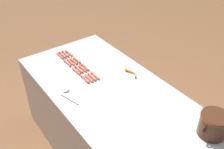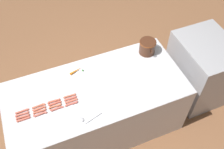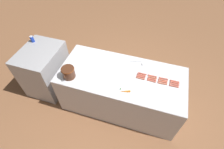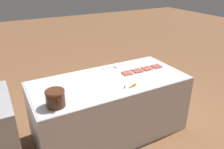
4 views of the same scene
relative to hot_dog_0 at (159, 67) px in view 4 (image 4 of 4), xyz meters
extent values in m
plane|color=brown|center=(0.00, 0.87, -0.91)|extent=(20.00, 20.00, 0.00)
cube|color=#BCBCC1|center=(0.00, 0.87, -0.46)|extent=(1.02, 2.20, 0.90)
cube|color=silver|center=(0.00, 0.87, -0.01)|extent=(1.00, 2.15, 0.00)
cylinder|color=#C55F4C|center=(0.00, 0.00, 0.00)|extent=(0.03, 0.13, 0.02)
sphere|color=#C55F4C|center=(0.00, -0.07, 0.00)|extent=(0.02, 0.02, 0.02)
sphere|color=#C55F4C|center=(0.00, 0.07, 0.00)|extent=(0.02, 0.02, 0.02)
cylinder|color=#C6674B|center=(0.00, 0.18, 0.00)|extent=(0.03, 0.13, 0.02)
sphere|color=#C6674B|center=(0.00, 0.12, 0.00)|extent=(0.02, 0.02, 0.02)
sphere|color=#C6674B|center=(0.00, 0.25, 0.00)|extent=(0.02, 0.02, 0.02)
cylinder|color=#CB604A|center=(0.00, 0.36, 0.00)|extent=(0.03, 0.13, 0.02)
sphere|color=#CB604A|center=(0.01, 0.30, 0.00)|extent=(0.02, 0.02, 0.02)
sphere|color=#CB604A|center=(0.00, 0.43, 0.00)|extent=(0.02, 0.02, 0.02)
cylinder|color=#C0654C|center=(0.00, 0.55, 0.00)|extent=(0.03, 0.13, 0.02)
sphere|color=#C0654C|center=(0.00, 0.48, 0.00)|extent=(0.02, 0.02, 0.02)
sphere|color=#C0654C|center=(0.00, 0.61, 0.00)|extent=(0.02, 0.02, 0.02)
cylinder|color=#C76250|center=(0.04, -0.01, 0.00)|extent=(0.03, 0.13, 0.02)
sphere|color=#C76250|center=(0.04, -0.07, 0.00)|extent=(0.02, 0.02, 0.02)
sphere|color=#C76250|center=(0.03, 0.06, 0.00)|extent=(0.02, 0.02, 0.02)
cylinder|color=#C86249|center=(0.04, 0.18, 0.00)|extent=(0.03, 0.13, 0.02)
sphere|color=#C86249|center=(0.03, 0.12, 0.00)|extent=(0.02, 0.02, 0.02)
sphere|color=#C86249|center=(0.04, 0.25, 0.00)|extent=(0.02, 0.02, 0.02)
cylinder|color=#CB5B47|center=(0.04, 0.36, 0.00)|extent=(0.03, 0.13, 0.02)
sphere|color=#CB5B47|center=(0.03, 0.30, 0.00)|extent=(0.02, 0.02, 0.02)
sphere|color=#CB5B47|center=(0.04, 0.43, 0.00)|extent=(0.02, 0.02, 0.02)
cylinder|color=#CD5C4B|center=(0.04, 0.55, 0.00)|extent=(0.03, 0.13, 0.02)
sphere|color=#CD5C4B|center=(0.04, 0.48, 0.00)|extent=(0.02, 0.02, 0.02)
sphere|color=#CD5C4B|center=(0.04, 0.61, 0.00)|extent=(0.02, 0.02, 0.02)
cylinder|color=#C05C48|center=(0.08, -0.01, 0.00)|extent=(0.03, 0.13, 0.02)
sphere|color=#C05C48|center=(0.08, -0.07, 0.00)|extent=(0.02, 0.02, 0.02)
sphere|color=#C05C48|center=(0.07, 0.06, 0.00)|extent=(0.02, 0.02, 0.02)
cylinder|color=#C9654C|center=(0.07, 0.18, 0.00)|extent=(0.03, 0.13, 0.02)
sphere|color=#C9654C|center=(0.08, 0.12, 0.00)|extent=(0.02, 0.02, 0.02)
sphere|color=#C9654C|center=(0.07, 0.25, 0.00)|extent=(0.02, 0.02, 0.02)
cylinder|color=#C16547|center=(0.07, 0.36, 0.00)|extent=(0.03, 0.13, 0.02)
sphere|color=#C16547|center=(0.08, 0.29, 0.00)|extent=(0.02, 0.02, 0.02)
sphere|color=#C16547|center=(0.07, 0.42, 0.00)|extent=(0.02, 0.02, 0.02)
cylinder|color=#CC654D|center=(0.07, 0.55, 0.00)|extent=(0.03, 0.13, 0.02)
sphere|color=#CC654D|center=(0.07, 0.48, 0.00)|extent=(0.02, 0.02, 0.02)
sphere|color=#CC654D|center=(0.08, 0.61, 0.00)|extent=(0.02, 0.02, 0.02)
cylinder|color=#C75C49|center=(0.11, 0.00, 0.00)|extent=(0.02, 0.13, 0.02)
sphere|color=#C75C49|center=(0.11, -0.07, 0.00)|extent=(0.02, 0.02, 0.02)
sphere|color=#C75C49|center=(0.11, 0.06, 0.00)|extent=(0.02, 0.02, 0.02)
cylinder|color=#C46051|center=(0.11, 0.18, 0.00)|extent=(0.03, 0.13, 0.02)
sphere|color=#C46051|center=(0.11, 0.11, 0.00)|extent=(0.02, 0.02, 0.02)
sphere|color=#C46051|center=(0.12, 0.24, 0.00)|extent=(0.02, 0.02, 0.02)
cylinder|color=#C25C4D|center=(0.11, 0.37, 0.00)|extent=(0.03, 0.13, 0.02)
sphere|color=#C25C4D|center=(0.11, 0.30, 0.00)|extent=(0.02, 0.02, 0.02)
sphere|color=#C25C4D|center=(0.11, 0.43, 0.00)|extent=(0.02, 0.02, 0.02)
cylinder|color=#C4594B|center=(0.11, 0.54, 0.00)|extent=(0.03, 0.13, 0.02)
sphere|color=#C4594B|center=(0.12, 0.47, 0.00)|extent=(0.02, 0.02, 0.02)
sphere|color=#C4594B|center=(0.11, 0.60, 0.00)|extent=(0.02, 0.02, 0.02)
cylinder|color=#472616|center=(-0.31, 1.71, 0.09)|extent=(0.21, 0.21, 0.20)
torus|color=brown|center=(-0.31, 1.71, 0.17)|extent=(0.22, 0.22, 0.03)
torus|color=#472616|center=(-0.42, 1.71, 0.11)|extent=(0.06, 0.01, 0.06)
torus|color=#472616|center=(-0.20, 1.71, 0.11)|extent=(0.06, 0.01, 0.06)
cylinder|color=#B7B7BC|center=(0.38, 0.71, -0.01)|extent=(0.07, 0.21, 0.01)
ellipsoid|color=#B7B7BC|center=(0.34, 0.58, 0.00)|extent=(0.08, 0.07, 0.02)
cone|color=orange|center=(-0.34, 0.73, 0.00)|extent=(0.08, 0.17, 0.03)
sphere|color=#387F2D|center=(-0.31, 0.81, 0.00)|extent=(0.02, 0.02, 0.02)
camera|label=1|loc=(1.15, 2.41, 1.57)|focal=42.98mm
camera|label=2|loc=(1.76, 0.37, 2.47)|focal=41.21mm
camera|label=3|loc=(-1.85, 0.47, 2.16)|focal=26.85mm
camera|label=4|loc=(-2.49, 2.18, 1.36)|focal=36.00mm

